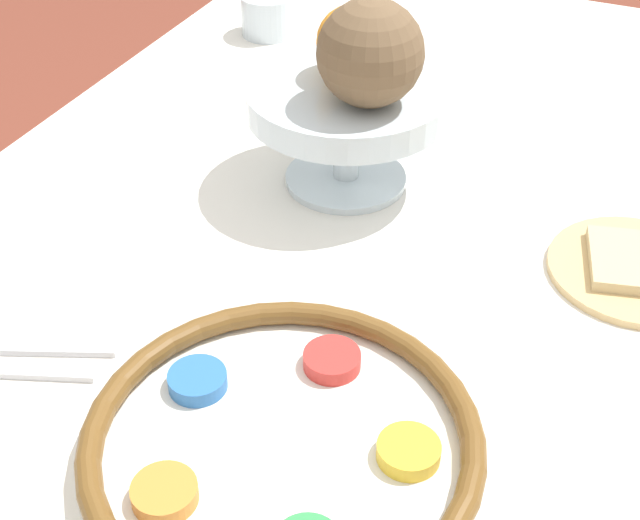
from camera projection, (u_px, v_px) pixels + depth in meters
The scene contains 8 objects.
seder_plate at pixel (282, 443), 0.68m from camera, with size 0.31×0.31×0.03m.
fruit_stand at pixel (347, 109), 0.94m from camera, with size 0.21×0.21×0.12m.
orange_fruit at pixel (353, 42), 0.92m from camera, with size 0.08×0.08×0.08m.
coconut at pixel (370, 53), 0.86m from camera, with size 0.11×0.11×0.11m.
bread_plate at pixel (637, 268), 0.86m from camera, with size 0.17×0.17×0.02m.
cup_near at pixel (268, 15), 1.29m from camera, with size 0.08×0.08×0.06m.
fork_left at pixel (2, 368), 0.76m from camera, with size 0.08×0.16×0.01m.
fork_right at pixel (25, 346), 0.78m from camera, with size 0.08×0.16×0.01m.
Camera 1 is at (-0.65, -0.16, 1.31)m, focal length 50.00 mm.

